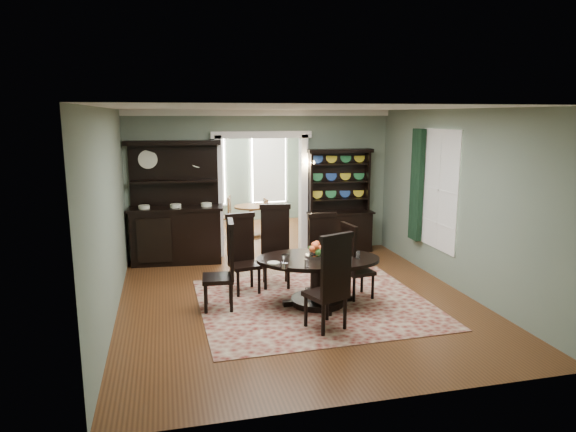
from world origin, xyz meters
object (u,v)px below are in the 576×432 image
dining_table (318,272)px  welsh_dresser (339,215)px  sideboard (176,221)px  parlor_table (251,217)px

dining_table → welsh_dresser: welsh_dresser is taller
sideboard → parlor_table: 2.58m
dining_table → welsh_dresser: size_ratio=0.94×
parlor_table → welsh_dresser: bearing=-47.5°
sideboard → welsh_dresser: sideboard is taller
sideboard → welsh_dresser: 3.43m
dining_table → sideboard: size_ratio=0.86×
sideboard → parlor_table: bearing=50.2°
sideboard → parlor_table: size_ratio=2.98×
sideboard → parlor_table: sideboard is taller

